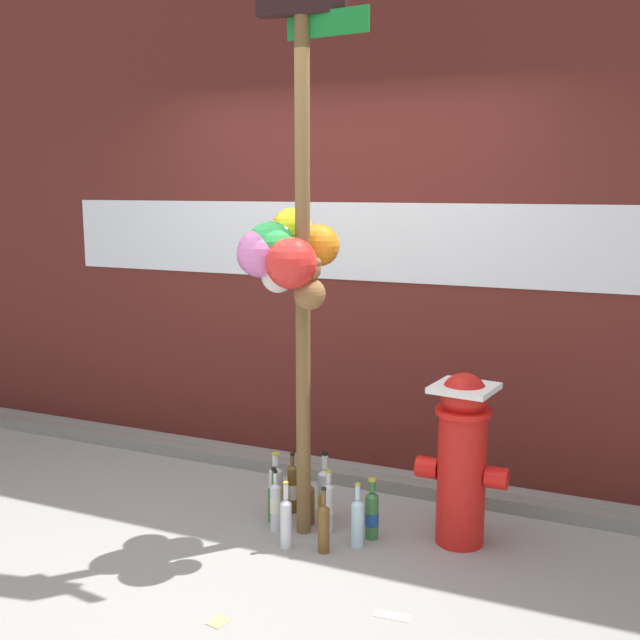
{
  "coord_description": "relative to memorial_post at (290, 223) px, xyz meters",
  "views": [
    {
      "loc": [
        1.84,
        -3.12,
        1.84
      ],
      "look_at": [
        0.31,
        0.37,
        1.17
      ],
      "focal_mm": 42.67,
      "sensor_mm": 36.0,
      "label": 1
    }
  ],
  "objects": [
    {
      "name": "litter_1",
      "position": [
        0.08,
        -0.9,
        -1.65
      ],
      "size": [
        0.09,
        0.1,
        0.01
      ],
      "primitive_type": "cube",
      "rotation": [
        0.0,
        0.0,
        1.4
      ],
      "color": "tan",
      "rests_on": "ground_plane"
    },
    {
      "name": "bottle_7",
      "position": [
        0.05,
        -0.17,
        -1.52
      ],
      "size": [
        0.06,
        0.06,
        0.36
      ],
      "color": "silver",
      "rests_on": "ground_plane"
    },
    {
      "name": "curb_strip",
      "position": [
        -0.16,
        0.76,
        -1.62
      ],
      "size": [
        8.0,
        0.12,
        0.08
      ],
      "primitive_type": "cube",
      "color": "slate",
      "rests_on": "ground_plane"
    },
    {
      "name": "ground_plane",
      "position": [
        -0.16,
        -0.34,
        -1.66
      ],
      "size": [
        14.0,
        14.0,
        0.0
      ],
      "primitive_type": "plane",
      "color": "gray"
    },
    {
      "name": "bottle_6",
      "position": [
        -0.15,
        0.08,
        -1.54
      ],
      "size": [
        0.07,
        0.07,
        0.31
      ],
      "color": "#337038",
      "rests_on": "ground_plane"
    },
    {
      "name": "bottle_10",
      "position": [
        0.24,
        -0.14,
        -1.52
      ],
      "size": [
        0.06,
        0.06,
        0.35
      ],
      "color": "brown",
      "rests_on": "ground_plane"
    },
    {
      "name": "bottle_1",
      "position": [
        0.38,
        -0.01,
        -1.52
      ],
      "size": [
        0.07,
        0.07,
        0.34
      ],
      "color": "#B2DBEA",
      "rests_on": "ground_plane"
    },
    {
      "name": "bottle_9",
      "position": [
        0.09,
        0.24,
        -1.51
      ],
      "size": [
        0.08,
        0.08,
        0.38
      ],
      "color": "silver",
      "rests_on": "ground_plane"
    },
    {
      "name": "building_wall",
      "position": [
        -0.16,
        1.22,
        0.19
      ],
      "size": [
        10.0,
        0.21,
        3.7
      ],
      "color": "#561E19",
      "rests_on": "ground_plane"
    },
    {
      "name": "fire_hydrant",
      "position": [
        0.85,
        0.25,
        -1.18
      ],
      "size": [
        0.47,
        0.34,
        0.91
      ],
      "color": "red",
      "rests_on": "ground_plane"
    },
    {
      "name": "bottle_3",
      "position": [
        -0.09,
        -0.01,
        -1.52
      ],
      "size": [
        0.06,
        0.06,
        0.34
      ],
      "color": "silver",
      "rests_on": "ground_plane"
    },
    {
      "name": "bottle_5",
      "position": [
        -0.11,
        0.23,
        -1.51
      ],
      "size": [
        0.06,
        0.06,
        0.35
      ],
      "color": "brown",
      "rests_on": "ground_plane"
    },
    {
      "name": "bottle_8",
      "position": [
        0.03,
        0.13,
        -1.53
      ],
      "size": [
        0.08,
        0.08,
        0.3
      ],
      "color": "brown",
      "rests_on": "ground_plane"
    },
    {
      "name": "bottle_2",
      "position": [
        0.42,
        0.11,
        -1.52
      ],
      "size": [
        0.07,
        0.07,
        0.33
      ],
      "color": "#337038",
      "rests_on": "ground_plane"
    },
    {
      "name": "memorial_post",
      "position": [
        0.0,
        0.0,
        0.0
      ],
      "size": [
        0.66,
        0.55,
        3.01
      ],
      "color": "brown",
      "rests_on": "ground_plane"
    },
    {
      "name": "litter_2",
      "position": [
        0.75,
        -0.56,
        -1.65
      ],
      "size": [
        0.16,
        0.07,
        0.01
      ],
      "primitive_type": "cube",
      "rotation": [
        0.0,
        0.0,
        0.08
      ],
      "color": "silver",
      "rests_on": "ground_plane"
    },
    {
      "name": "bottle_0",
      "position": [
        0.18,
        0.08,
        -1.51
      ],
      "size": [
        0.06,
        0.06,
        0.35
      ],
      "color": "silver",
      "rests_on": "ground_plane"
    },
    {
      "name": "bottle_4",
      "position": [
        -0.19,
        0.19,
        -1.51
      ],
      "size": [
        0.08,
        0.08,
        0.36
      ],
      "color": "silver",
      "rests_on": "ground_plane"
    }
  ]
}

